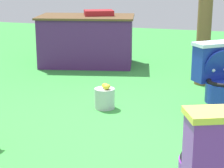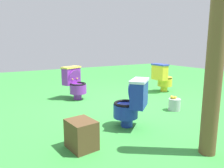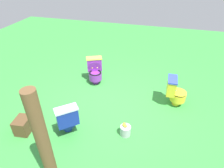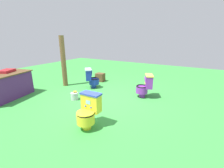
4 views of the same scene
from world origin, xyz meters
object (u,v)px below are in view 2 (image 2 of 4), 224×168
(small_crate, at_px, (81,134))
(toilet_yellow, at_px, (163,78))
(toilet_purple, at_px, (75,83))
(wooden_post, at_px, (214,71))
(toilet_blue, at_px, (132,103))
(lemon_bucket, at_px, (174,104))

(small_crate, bearing_deg, toilet_yellow, -149.48)
(toilet_purple, xyz_separation_m, small_crate, (0.79, 2.23, -0.20))
(wooden_post, height_order, small_crate, wooden_post)
(toilet_purple, bearing_deg, toilet_yellow, 144.15)
(toilet_purple, distance_m, wooden_post, 3.15)
(wooden_post, bearing_deg, toilet_blue, -75.72)
(toilet_blue, height_order, lemon_bucket, toilet_blue)
(toilet_blue, relative_size, toilet_purple, 1.00)
(toilet_purple, xyz_separation_m, lemon_bucket, (-1.27, 1.75, -0.26))
(toilet_blue, height_order, small_crate, toilet_blue)
(lemon_bucket, bearing_deg, small_crate, 13.05)
(toilet_blue, height_order, toilet_purple, same)
(toilet_purple, xyz_separation_m, wooden_post, (-0.38, 3.07, 0.57))
(lemon_bucket, bearing_deg, toilet_purple, -54.04)
(small_crate, bearing_deg, lemon_bucket, -166.95)
(toilet_purple, relative_size, wooden_post, 0.39)
(toilet_purple, xyz_separation_m, toilet_yellow, (-2.21, 0.46, -0.00))
(wooden_post, relative_size, small_crate, 5.34)
(toilet_yellow, relative_size, wooden_post, 0.39)
(toilet_yellow, bearing_deg, lemon_bucket, -36.38)
(toilet_purple, relative_size, lemon_bucket, 2.63)
(toilet_blue, relative_size, wooden_post, 0.39)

